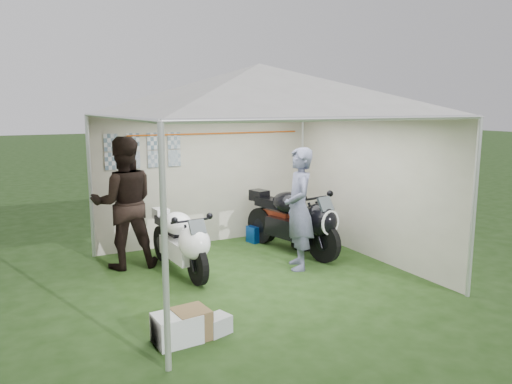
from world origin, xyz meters
The scene contains 11 objects.
ground centered at (0.00, 0.00, 0.00)m, with size 80.00×80.00×0.00m, color #1D3A11.
canopy_tent centered at (0.00, 0.03, 2.58)m, with size 5.66×5.66×3.00m.
motorcycle_white centered at (-0.99, 0.54, 0.51)m, with size 0.49×1.87×0.92m.
motorcycle_black centered at (1.03, 0.65, 0.58)m, with size 0.76×2.11×1.05m.
paddock_stand centered at (0.82, 1.59, 0.15)m, with size 0.39×0.24×0.29m, color #0C3FA9.
person_dark_jacket centered at (-1.65, 1.23, 0.99)m, with size 0.97×0.75×1.99m, color black.
person_blue_jacket centered at (0.66, -0.01, 0.91)m, with size 0.67×0.44×1.83m, color slate.
equipment_box centered at (1.37, 0.82, 0.23)m, with size 0.45×0.36×0.45m, color black.
crate_0 centered at (-1.75, -1.50, 0.15)m, with size 0.46×0.36×0.31m, color silver.
crate_1 centered at (-1.59, -1.48, 0.16)m, with size 0.35×0.35×0.32m, color brown.
crate_2 centered at (-1.30, -1.50, 0.10)m, with size 0.27×0.23×0.20m, color silver.
Camera 1 is at (-3.24, -6.20, 2.43)m, focal length 35.00 mm.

